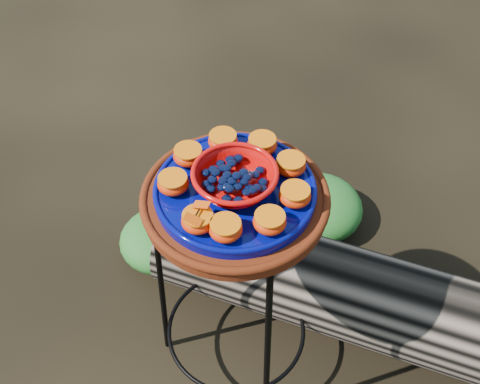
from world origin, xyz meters
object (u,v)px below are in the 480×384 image
Objects in this scene: terracotta_saucer at (235,200)px; cobalt_plate at (235,191)px; driftwood_log at (403,310)px; plant_stand at (236,291)px; red_bowl at (235,180)px.

cobalt_plate is at bearing 0.00° from terracotta_saucer.
plant_stand is at bearing -135.08° from driftwood_log.
terracotta_saucer is 0.07m from red_bowl.
terracotta_saucer is 0.27× the size of driftwood_log.
terracotta_saucer is at bearing 0.00° from plant_stand.
red_bowl is (0.00, 0.00, 0.07)m from terracotta_saucer.
cobalt_plate is at bearing 0.00° from plant_stand.
terracotta_saucer is at bearing 0.00° from cobalt_plate.
plant_stand is 1.67× the size of terracotta_saucer.
cobalt_plate reaches higher than plant_stand.
plant_stand reaches higher than driftwood_log.
terracotta_saucer is (0.00, 0.00, 0.37)m from plant_stand.
cobalt_plate reaches higher than terracotta_saucer.
plant_stand is at bearing 0.00° from terracotta_saucer.
red_bowl reaches higher than terracotta_saucer.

